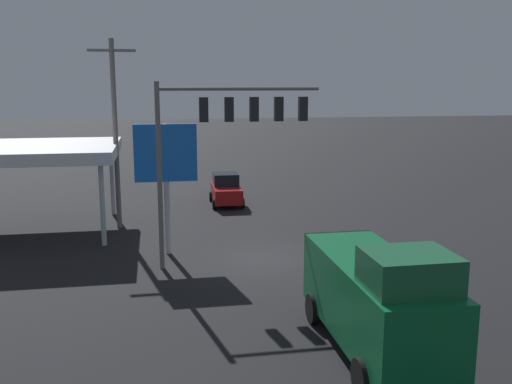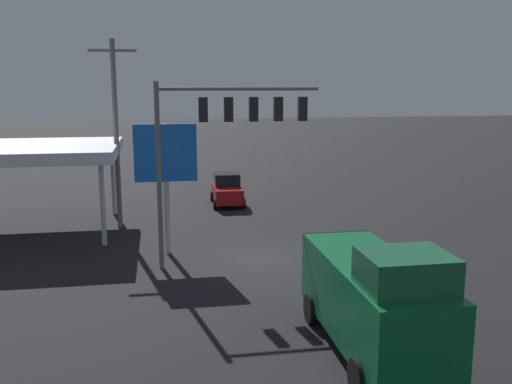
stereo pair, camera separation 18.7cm
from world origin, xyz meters
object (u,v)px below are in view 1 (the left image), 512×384
at_px(traffic_signal_assembly, 226,126).
at_px(delivery_truck, 377,298).
at_px(price_sign, 166,159).
at_px(utility_pole, 115,130).
at_px(hatchback_crossing, 226,190).

xyz_separation_m(traffic_signal_assembly, delivery_truck, (-3.10, 8.86, -4.20)).
xyz_separation_m(price_sign, delivery_truck, (-5.54, 10.95, -2.62)).
bearing_deg(utility_pole, traffic_signal_assembly, 123.76).
relative_size(delivery_truck, hatchback_crossing, 1.77).
distance_m(traffic_signal_assembly, price_sign, 3.57).
relative_size(price_sign, delivery_truck, 0.86).
xyz_separation_m(traffic_signal_assembly, utility_pole, (4.88, -7.31, -0.70)).
bearing_deg(traffic_signal_assembly, hatchback_crossing, -96.91).
xyz_separation_m(price_sign, hatchback_crossing, (-3.91, -10.08, -3.37)).
bearing_deg(traffic_signal_assembly, price_sign, -40.61).
height_order(traffic_signal_assembly, utility_pole, utility_pole).
relative_size(traffic_signal_assembly, utility_pole, 0.78).
distance_m(price_sign, hatchback_crossing, 11.33).
height_order(price_sign, delivery_truck, price_sign).
relative_size(utility_pole, hatchback_crossing, 2.56).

